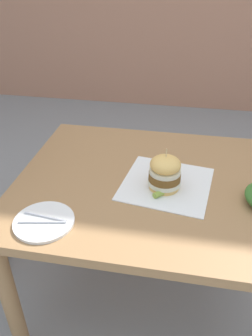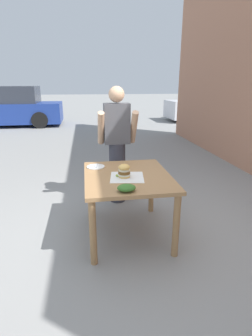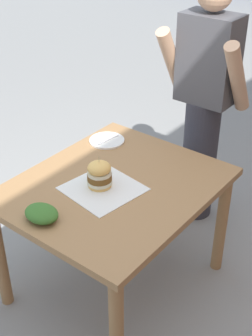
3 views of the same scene
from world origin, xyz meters
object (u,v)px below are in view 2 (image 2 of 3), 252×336
at_px(patio_table, 127,184).
at_px(diner_across_table, 117,144).
at_px(pickle_spear, 119,176).
at_px(parked_car_mid_block, 212,105).
at_px(sandwich, 124,171).
at_px(parked_car_near_curb, 10,108).
at_px(side_plate_with_forks, 96,167).
at_px(side_salad, 126,188).

distance_m(patio_table, diner_across_table, 0.97).
xyz_separation_m(pickle_spear, parked_car_mid_block, (5.67, 9.28, -0.04)).
bearing_deg(parked_car_mid_block, sandwich, -121.20).
bearing_deg(parked_car_mid_block, patio_table, -121.17).
height_order(sandwich, parked_car_near_curb, parked_car_near_curb).
bearing_deg(diner_across_table, sandwich, -92.71).
relative_size(side_plate_with_forks, side_salad, 1.22).
bearing_deg(side_plate_with_forks, pickle_spear, -59.62).
height_order(pickle_spear, side_salad, side_salad).
bearing_deg(patio_table, pickle_spear, -146.76).
bearing_deg(diner_across_table, side_salad, -93.43).
relative_size(pickle_spear, side_plate_with_forks, 0.37).
height_order(side_plate_with_forks, parked_car_near_curb, parked_car_near_curb).
xyz_separation_m(patio_table, side_plate_with_forks, (-0.34, 0.34, 0.12)).
bearing_deg(patio_table, diner_across_table, 89.92).
xyz_separation_m(sandwich, parked_car_near_curb, (-3.43, 8.99, -0.10)).
xyz_separation_m(patio_table, pickle_spear, (-0.10, -0.07, 0.12)).
relative_size(patio_table, parked_car_near_curb, 0.27).
distance_m(diner_across_table, parked_car_mid_block, 9.98).
bearing_deg(side_plate_with_forks, diner_across_table, 60.40).
bearing_deg(diner_across_table, parked_car_near_curb, 113.54).
bearing_deg(side_salad, diner_across_table, 86.57).
bearing_deg(sandwich, pickle_spear, 177.66).
bearing_deg(sandwich, side_salad, -95.30).
height_order(sandwich, diner_across_table, diner_across_table).
relative_size(diner_across_table, parked_car_near_curb, 0.40).
height_order(patio_table, parked_car_near_curb, parked_car_near_curb).
xyz_separation_m(patio_table, sandwich, (-0.05, -0.07, 0.19)).
distance_m(side_plate_with_forks, parked_car_near_curb, 9.13).
height_order(sandwich, pickle_spear, sandwich).
bearing_deg(patio_table, side_plate_with_forks, 134.91).
distance_m(pickle_spear, side_plate_with_forks, 0.47).
bearing_deg(side_salad, side_plate_with_forks, 107.91).
bearing_deg(pickle_spear, parked_car_near_curb, 110.59).
xyz_separation_m(pickle_spear, parked_car_near_curb, (-3.37, 8.98, -0.04)).
bearing_deg(pickle_spear, side_salad, -87.25).
height_order(diner_across_table, parked_car_mid_block, diner_across_table).
xyz_separation_m(pickle_spear, side_salad, (0.02, -0.39, 0.02)).
bearing_deg(diner_across_table, patio_table, -90.08).
relative_size(patio_table, diner_across_table, 0.67).
relative_size(pickle_spear, parked_car_near_curb, 0.02).
bearing_deg(sandwich, patio_table, 55.84).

